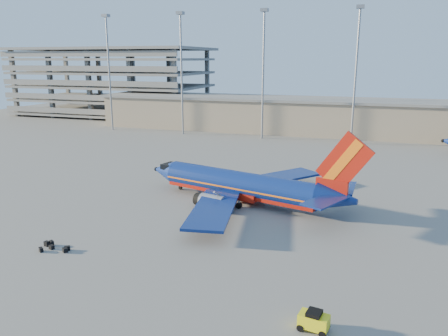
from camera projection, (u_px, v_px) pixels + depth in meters
The scene contains 7 objects.
ground at pixel (216, 199), 57.84m from camera, with size 220.00×220.00×0.00m, color slate.
terminal_building at pixel (333, 116), 107.02m from camera, with size 122.00×16.00×8.50m.
parking_garage at pixel (113, 78), 142.20m from camera, with size 62.00×32.00×21.40m.
light_mast_row at pixel (308, 61), 94.31m from camera, with size 101.60×1.60×28.65m.
aircraft_main at pixel (244, 186), 55.80m from camera, with size 30.47×28.93×10.51m.
baggage_tug at pixel (314, 320), 29.66m from camera, with size 2.20×1.54×1.46m.
luggage_pile at pixel (54, 246), 42.63m from camera, with size 3.23×2.04×0.54m.
Camera 1 is at (18.58, -51.88, 18.06)m, focal length 35.00 mm.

